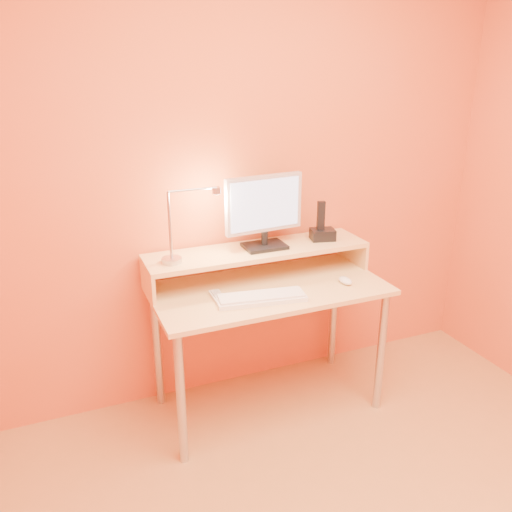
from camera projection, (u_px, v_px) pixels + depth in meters
name	position (u px, v px, depth m)	size (l,w,h in m)	color
wall_back	(246.00, 173.00, 2.78)	(3.00, 0.04, 2.50)	#DA5E28
desk_leg_fl	(181.00, 399.00, 2.40)	(0.04, 0.04, 0.69)	#B7B7C1
desk_leg_fr	(381.00, 352.00, 2.80)	(0.04, 0.04, 0.69)	#B7B7C1
desk_leg_bl	(157.00, 348.00, 2.84)	(0.04, 0.04, 0.69)	#B7B7C1
desk_leg_br	(333.00, 313.00, 3.23)	(0.04, 0.04, 0.69)	#B7B7C1
desk_lower	(269.00, 289.00, 2.69)	(1.20, 0.60, 0.03)	#ECB472
shelf_riser_left	(148.00, 281.00, 2.58)	(0.02, 0.30, 0.14)	#ECB472
shelf_riser_right	(352.00, 251.00, 3.01)	(0.02, 0.30, 0.14)	#ECB472
desk_shelf	(258.00, 251.00, 2.77)	(1.20, 0.30, 0.03)	#ECB472
monitor_foot	(264.00, 246.00, 2.77)	(0.22, 0.16, 0.02)	black
monitor_neck	(265.00, 238.00, 2.76)	(0.04, 0.04, 0.07)	black
monitor_panel	(264.00, 204.00, 2.70)	(0.43, 0.04, 0.30)	silver
monitor_back	(262.00, 203.00, 2.72)	(0.39, 0.01, 0.25)	black
monitor_screen	(265.00, 204.00, 2.69)	(0.39, 0.00, 0.26)	#A5BDF0
lamp_base	(172.00, 260.00, 2.56)	(0.10, 0.10, 0.03)	#B7B7C1
lamp_post	(170.00, 226.00, 2.50)	(0.01, 0.01, 0.33)	#B7B7C1
lamp_arm	(193.00, 190.00, 2.49)	(0.01, 0.01, 0.24)	#B7B7C1
lamp_head	(217.00, 190.00, 2.54)	(0.04, 0.04, 0.03)	#B7B7C1
lamp_bulb	(217.00, 194.00, 2.54)	(0.03, 0.03, 0.00)	#FFEAC6
phone_dock	(322.00, 234.00, 2.89)	(0.13, 0.10, 0.06)	black
phone_handset	(321.00, 216.00, 2.85)	(0.04, 0.03, 0.16)	black
phone_led	(334.00, 236.00, 2.87)	(0.01, 0.00, 0.04)	#2C68FF
keyboard	(261.00, 298.00, 2.53)	(0.44, 0.14, 0.02)	white
mouse	(345.00, 281.00, 2.72)	(0.06, 0.10, 0.03)	white
remote_control	(219.00, 299.00, 2.53)	(0.05, 0.20, 0.02)	white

